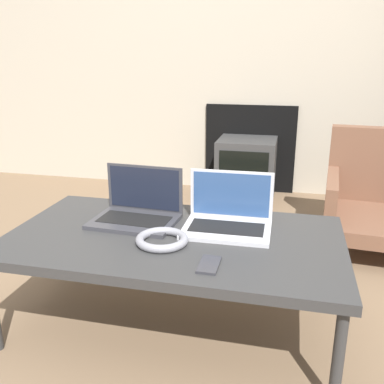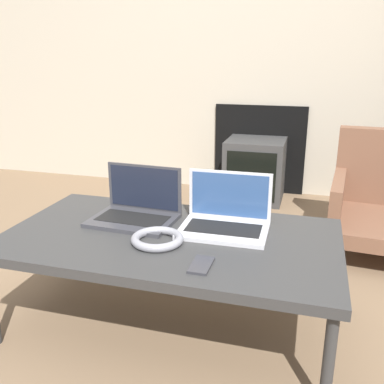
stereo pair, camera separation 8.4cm
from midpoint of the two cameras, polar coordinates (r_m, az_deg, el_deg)
The scene contains 9 objects.
ground_plane at distance 1.66m, azimuth -5.78°, elevation -20.64°, with size 14.00×14.00×0.00m, color #7A6047.
wall_back at distance 3.37m, azimuth 6.02°, elevation 22.07°, with size 7.00×0.08×2.60m.
table at distance 1.64m, azimuth -3.92°, elevation -6.69°, with size 1.26×0.69×0.38m.
laptop_left at distance 1.77m, azimuth -8.59°, elevation -2.36°, with size 0.35×0.26×0.21m.
laptop_right at distance 1.68m, azimuth 3.42°, elevation -3.39°, with size 0.34×0.25×0.21m.
headphones at distance 1.56m, azimuth -5.58°, elevation -6.34°, with size 0.19×0.19×0.03m.
phone at distance 1.40m, azimuth 0.55°, elevation -9.69°, with size 0.06×0.12×0.01m.
tv at distance 3.20m, azimuth 6.50°, elevation 3.06°, with size 0.42×0.40×0.45m.
armchair at distance 2.59m, azimuth 22.62°, elevation -0.41°, with size 0.60×0.68×0.64m.
Camera 1 is at (0.41, -1.23, 1.03)m, focal length 40.00 mm.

